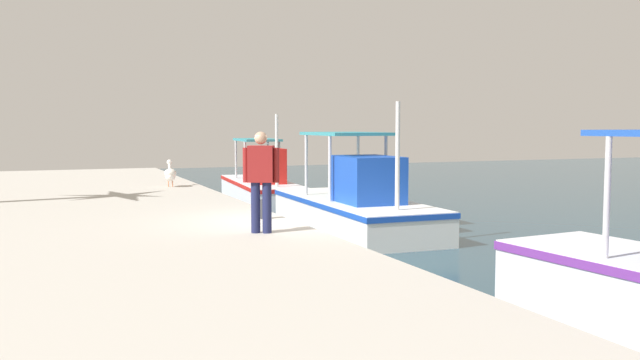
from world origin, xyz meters
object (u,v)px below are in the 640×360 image
at_px(pelican, 170,174).
at_px(fisherman_standing, 261,177).
at_px(mooring_bollard_nearest, 265,209).
at_px(fishing_boat_second, 355,205).
at_px(fishing_boat_nearest, 262,184).

xyz_separation_m(pelican, fisherman_standing, (9.51, -0.06, 0.58)).
distance_m(fisherman_standing, mooring_bollard_nearest, 1.97).
bearing_deg(fishing_boat_second, fishing_boat_nearest, -177.40).
relative_size(pelican, fisherman_standing, 0.55).
distance_m(fishing_boat_nearest, fisherman_standing, 11.82).
bearing_deg(fishing_boat_nearest, fisherman_standing, -17.24).
xyz_separation_m(fishing_boat_second, pelican, (-5.27, -3.75, 0.56)).
xyz_separation_m(fishing_boat_nearest, pelican, (1.72, -3.43, 0.58)).
height_order(fishing_boat_second, mooring_bollard_nearest, fishing_boat_second).
relative_size(pelican, mooring_bollard_nearest, 2.51).
height_order(fishing_boat_second, pelican, fishing_boat_second).
bearing_deg(pelican, fishing_boat_nearest, 116.62).
height_order(pelican, mooring_bollard_nearest, pelican).
relative_size(fisherman_standing, mooring_bollard_nearest, 4.59).
bearing_deg(fisherman_standing, fishing_boat_second, 138.10).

